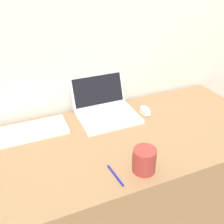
% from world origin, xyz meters
% --- Properties ---
extents(wall_back, '(7.00, 0.04, 2.50)m').
position_xyz_m(wall_back, '(0.00, 0.75, 1.25)').
color(wall_back, silver).
rests_on(wall_back, ground_plane).
extents(desk, '(1.50, 0.71, 0.75)m').
position_xyz_m(desk, '(0.00, 0.36, 0.37)').
color(desk, '#936D47').
rests_on(desk, ground_plane).
extents(laptop, '(0.33, 0.33, 0.20)m').
position_xyz_m(laptop, '(-0.05, 0.60, 0.79)').
color(laptop, silver).
rests_on(laptop, desk).
extents(drink_cup, '(0.10, 0.10, 0.11)m').
position_xyz_m(drink_cup, '(-0.07, 0.10, 0.81)').
color(drink_cup, '#9E332D').
rests_on(drink_cup, desk).
extents(computer_mouse, '(0.06, 0.10, 0.04)m').
position_xyz_m(computer_mouse, '(0.18, 0.53, 0.77)').
color(computer_mouse, white).
rests_on(computer_mouse, desk).
extents(external_keyboard, '(0.46, 0.17, 0.02)m').
position_xyz_m(external_keyboard, '(-0.52, 0.57, 0.76)').
color(external_keyboard, silver).
rests_on(external_keyboard, desk).
extents(pen, '(0.02, 0.13, 0.01)m').
position_xyz_m(pen, '(-0.19, 0.11, 0.75)').
color(pen, '#191999').
rests_on(pen, desk).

